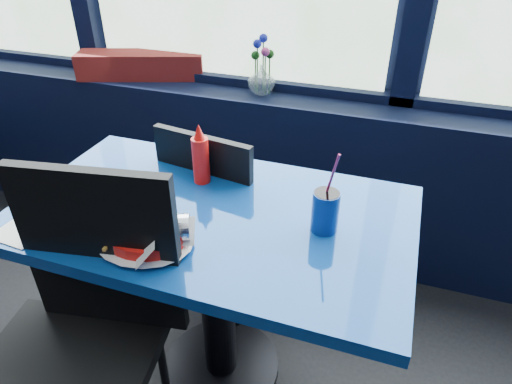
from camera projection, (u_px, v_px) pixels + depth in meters
name	position (u px, v px, depth m)	size (l,w,h in m)	color
window_sill	(230.00, 164.00, 2.34)	(5.00, 0.26, 0.80)	black
near_table	(215.00, 257.00, 1.48)	(1.20, 0.70, 0.75)	black
chair_near_front	(78.00, 331.00, 1.21)	(0.53, 0.53, 1.01)	black
chair_near_back	(215.00, 210.00, 1.81)	(0.46, 0.46, 0.89)	black
planter_box	(141.00, 65.00, 2.24)	(0.61, 0.15, 0.12)	maroon
flower_vase	(262.00, 76.00, 2.04)	(0.16, 0.16, 0.26)	silver
food_basket	(145.00, 235.00, 1.23)	(0.25, 0.23, 0.09)	red
ketchup_bottle	(201.00, 157.00, 1.48)	(0.06, 0.06, 0.21)	red
soda_cup	(325.00, 210.00, 1.27)	(0.08, 0.08, 0.26)	navy
napkin	(23.00, 230.00, 1.30)	(0.13, 0.13, 0.00)	white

